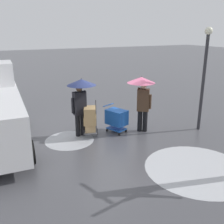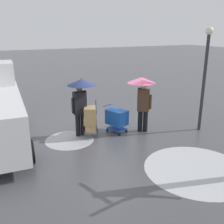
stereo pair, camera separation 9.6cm
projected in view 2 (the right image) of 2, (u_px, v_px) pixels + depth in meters
The scene contains 8 objects.
ground_plane at pixel (105, 129), 10.29m from camera, with size 90.00×90.00×0.00m, color #4C4C51.
slush_patch_near_cluster at pixel (197, 169), 7.30m from camera, with size 2.95×2.95×0.01m, color silver.
slush_patch_under_van at pixel (70, 140), 9.25m from camera, with size 1.73×1.73×0.01m, color #ADAFB5.
shopping_cart_vendor at pixel (117, 118), 9.82m from camera, with size 0.82×0.97×1.02m.
hand_dolly_boxes at pixel (90, 119), 9.36m from camera, with size 0.73×0.84×1.32m.
pedestrian_pink_side at pixel (142, 91), 9.63m from camera, with size 1.04×1.04×2.15m.
pedestrian_black_side at pixel (81, 94), 9.22m from camera, with size 1.04×1.04×2.15m.
street_lamp at pixel (205, 69), 9.52m from camera, with size 0.28×0.28×3.86m.
Camera 2 is at (3.96, 8.76, 3.76)m, focal length 41.56 mm.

